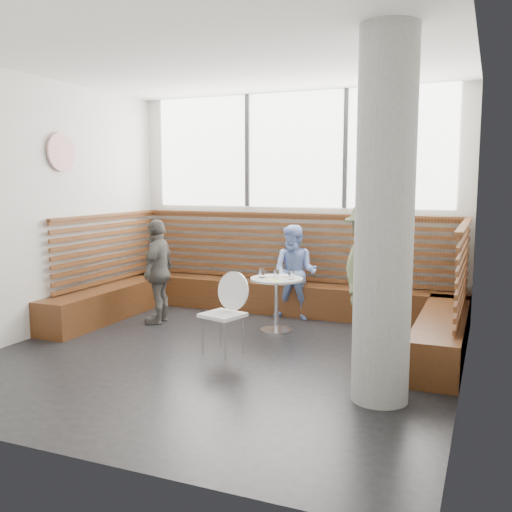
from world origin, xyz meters
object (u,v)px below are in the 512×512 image
at_px(cafe_chair, 225,306).
at_px(child_back, 295,273).
at_px(child_left, 158,271).
at_px(adult_man, 368,272).
at_px(cafe_table, 277,293).
at_px(concrete_column, 384,220).

bearing_deg(cafe_chair, child_back, 98.71).
xyz_separation_m(child_back, child_left, (-1.67, -0.87, 0.05)).
xyz_separation_m(adult_man, child_left, (-2.82, -0.21, -0.13)).
bearing_deg(adult_man, child_back, 69.61).
distance_m(cafe_table, child_left, 1.67).
relative_size(cafe_table, adult_man, 0.41).
relative_size(concrete_column, child_back, 2.41).
bearing_deg(cafe_chair, child_left, 163.88).
bearing_deg(child_back, adult_man, -28.44).
xyz_separation_m(cafe_chair, adult_man, (1.37, 1.12, 0.31)).
bearing_deg(cafe_table, adult_man, 1.58).
bearing_deg(cafe_chair, concrete_column, -6.04).
distance_m(cafe_chair, child_back, 1.79).
height_order(concrete_column, cafe_chair, concrete_column).
height_order(adult_man, child_back, adult_man).
height_order(concrete_column, adult_man, concrete_column).
height_order(cafe_table, cafe_chair, cafe_chair).
xyz_separation_m(concrete_column, adult_man, (-0.50, 1.88, -0.76)).
height_order(concrete_column, child_back, concrete_column).
height_order(cafe_table, adult_man, adult_man).
relative_size(child_back, child_left, 0.93).
bearing_deg(cafe_chair, adult_man, 55.12).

